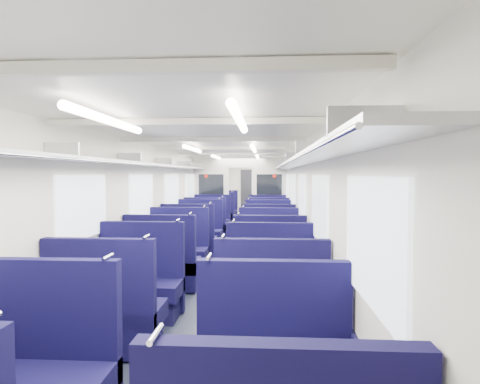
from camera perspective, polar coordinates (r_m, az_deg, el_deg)
The scene contains 35 objects.
floor at distance 10.11m, azimuth -0.85°, elevation -7.79°, with size 2.80×18.00×0.01m, color black.
ceiling at distance 9.96m, azimuth -0.86°, elevation 5.63°, with size 2.80×18.00×0.01m, color white.
wall_left at distance 10.17m, azimuth -8.74°, elevation -1.08°, with size 0.02×18.00×2.35m, color beige.
dado_left at distance 10.25m, azimuth -8.63°, elevation -5.69°, with size 0.03×17.90×0.70m, color black.
wall_right at distance 9.95m, azimuth 7.21°, elevation -1.15°, with size 0.02×18.00×2.35m, color beige.
dado_right at distance 10.04m, azimuth 7.10°, elevation -5.86°, with size 0.03×17.90×0.70m, color black.
wall_far at distance 18.94m, azimuth 1.26°, elevation 0.61°, with size 2.80×0.02×2.35m, color beige.
luggage_rack_left at distance 10.11m, azimuth -7.74°, elevation 3.43°, with size 0.36×17.40×0.18m.
luggage_rack_right at distance 9.92m, azimuth 6.16°, elevation 3.45°, with size 0.36×17.40×0.18m.
windows at distance 9.50m, azimuth -1.07°, elevation 0.17°, with size 2.78×15.60×0.75m.
ceiling_fittings at distance 9.69m, azimuth -0.98°, elevation 5.36°, with size 2.70×16.06×0.11m.
end_door at distance 18.89m, azimuth 1.25°, elevation 0.07°, with size 0.75×0.06×2.00m, color black.
bulkhead at distance 12.38m, azimuth 0.02°, elevation -0.15°, with size 2.80×0.10×2.35m.
seat_2 at distance 3.46m, azimuth -26.51°, elevation -22.24°, with size 1.10×0.61×1.23m.
seat_3 at distance 3.12m, azimuth 4.71°, elevation -24.87°, with size 1.10×0.61×1.23m.
seat_4 at distance 4.51m, azimuth -18.14°, elevation -16.12°, with size 1.10×0.61×1.23m.
seat_5 at distance 4.29m, azimuth 4.36°, elevation -17.01°, with size 1.10×0.61×1.23m.
seat_6 at distance 5.49m, azimuth -13.85°, elevation -12.69°, with size 1.10×0.61×1.23m.
seat_7 at distance 5.25m, azimuth 4.21°, elevation -13.33°, with size 1.10×0.61×1.23m.
seat_8 at distance 6.59m, azimuth -10.72°, elevation -10.08°, with size 1.10×0.61×1.23m.
seat_9 at distance 6.43m, azimuth 4.09°, elevation -10.36°, with size 1.10×0.61×1.23m.
seat_10 at distance 7.65m, azimuth -8.64°, elevation -8.29°, with size 1.10×0.61×1.23m.
seat_11 at distance 7.47m, azimuth 4.02°, elevation -8.53°, with size 1.10×0.61×1.23m.
seat_12 at distance 8.74m, azimuth -7.07°, elevation -6.93°, with size 1.10×0.61×1.23m.
seat_13 at distance 8.64m, azimuth 3.96°, elevation -7.02°, with size 1.10×0.61×1.23m.
seat_14 at distance 10.03m, azimuth -5.65°, elevation -5.70°, with size 1.10×0.61×1.23m.
seat_15 at distance 9.73m, azimuth 3.92°, elevation -5.95°, with size 1.10×0.61×1.23m.
seat_16 at distance 11.08m, azimuth -4.76°, elevation -4.91°, with size 1.10×0.61×1.23m.
seat_17 at distance 10.92m, azimuth 3.89°, elevation -5.02°, with size 1.10×0.61×1.23m.
seat_18 at distance 12.23m, azimuth -3.96°, elevation -4.20°, with size 1.10×0.61×1.23m.
seat_19 at distance 12.02m, azimuth 3.86°, elevation -4.32°, with size 1.10×0.61×1.23m.
seat_20 at distance 14.08m, azimuth -2.96°, elevation -3.32°, with size 1.10×0.61×1.23m.
seat_21 at distance 14.07m, azimuth 3.82°, elevation -3.32°, with size 1.10×0.61×1.23m.
seat_22 at distance 15.32m, azimuth -2.42°, elevation -2.84°, with size 1.10×0.61×1.23m.
seat_23 at distance 15.18m, azimuth 3.81°, elevation -2.89°, with size 1.10×0.61×1.23m.
Camera 1 is at (0.77, -9.91, 1.81)m, focal length 30.76 mm.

